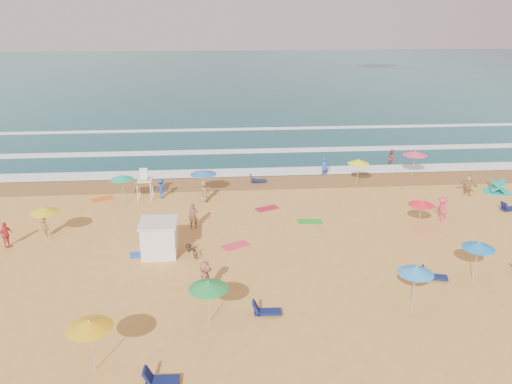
{
  "coord_description": "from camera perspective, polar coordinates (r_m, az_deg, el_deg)",
  "views": [
    {
      "loc": [
        -1.03,
        -27.5,
        13.89
      ],
      "look_at": [
        1.63,
        6.0,
        1.5
      ],
      "focal_mm": 35.0,
      "sensor_mm": 36.0,
      "label": 1
    }
  ],
  "objects": [
    {
      "name": "ground",
      "position": [
        30.82,
        -2.16,
        -6.56
      ],
      "size": [
        220.0,
        220.0,
        0.0
      ],
      "primitive_type": "plane",
      "color": "gold",
      "rests_on": "ground"
    },
    {
      "name": "ocean",
      "position": [
        112.36,
        -4.09,
        13.09
      ],
      "size": [
        220.0,
        140.0,
        0.18
      ],
      "primitive_type": "cube",
      "color": "#0C4756",
      "rests_on": "ground"
    },
    {
      "name": "wet_sand",
      "position": [
        42.35,
        -2.9,
        1.07
      ],
      "size": [
        220.0,
        220.0,
        0.0
      ],
      "primitive_type": "plane",
      "color": "olive",
      "rests_on": "ground"
    },
    {
      "name": "surf_foam",
      "position": [
        50.74,
        -3.22,
        4.44
      ],
      "size": [
        200.0,
        18.7,
        0.05
      ],
      "color": "white",
      "rests_on": "ground"
    },
    {
      "name": "cabana",
      "position": [
        30.36,
        -10.98,
        -5.28
      ],
      "size": [
        2.0,
        2.0,
        2.0
      ],
      "primitive_type": "cube",
      "color": "white",
      "rests_on": "ground"
    },
    {
      "name": "cabana_roof",
      "position": [
        29.93,
        -11.11,
        -3.45
      ],
      "size": [
        2.2,
        2.2,
        0.12
      ],
      "primitive_type": "cube",
      "color": "silver",
      "rests_on": "cabana"
    },
    {
      "name": "bicycle",
      "position": [
        30.19,
        -7.36,
        -6.46
      ],
      "size": [
        1.19,
        1.64,
        0.82
      ],
      "primitive_type": "imported",
      "rotation": [
        0.0,
        0.0,
        0.47
      ],
      "color": "black",
      "rests_on": "ground"
    },
    {
      "name": "lifeguard_stand",
      "position": [
        39.31,
        -12.61,
        0.67
      ],
      "size": [
        1.2,
        1.2,
        2.1
      ],
      "primitive_type": null,
      "color": "white",
      "rests_on": "ground"
    },
    {
      "name": "beach_umbrellas",
      "position": [
        30.98,
        2.87,
        -2.12
      ],
      "size": [
        61.86,
        26.82,
        0.76
      ],
      "color": "blue",
      "rests_on": "ground"
    },
    {
      "name": "loungers",
      "position": [
        29.49,
        9.31,
        -7.78
      ],
      "size": [
        40.64,
        24.48,
        0.34
      ],
      "color": "#0E134A",
      "rests_on": "ground"
    },
    {
      "name": "towels",
      "position": [
        29.46,
        -2.55,
        -7.88
      ],
      "size": [
        54.83,
        26.11,
        0.03
      ],
      "color": "#CA5619",
      "rests_on": "ground"
    },
    {
      "name": "beachgoers",
      "position": [
        34.04,
        -1.83,
        -2.32
      ],
      "size": [
        42.77,
        26.4,
        2.13
      ],
      "color": "#AE7F50",
      "rests_on": "ground"
    }
  ]
}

